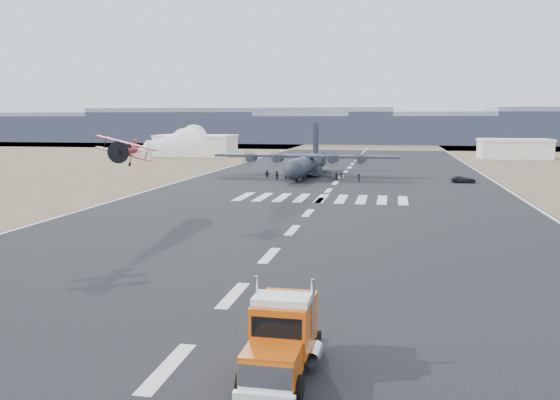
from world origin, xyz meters
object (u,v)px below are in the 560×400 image
(hangar_right, at_px, (514,148))
(crew_g, at_px, (341,176))
(crew_d, at_px, (336,176))
(crew_h, at_px, (303,176))
(crew_a, at_px, (286,176))
(aerobatic_biplane, at_px, (126,150))
(support_vehicle, at_px, (463,179))
(crew_c, at_px, (359,178))
(hangar_left, at_px, (196,145))
(transport_aircraft, at_px, (307,162))
(crew_e, at_px, (277,175))
(crew_f, at_px, (267,174))
(semi_truck, at_px, (282,335))
(crew_b, at_px, (295,173))

(hangar_right, relative_size, crew_g, 12.19)
(crew_d, bearing_deg, crew_h, 47.00)
(crew_a, relative_size, crew_d, 1.10)
(aerobatic_biplane, height_order, support_vehicle, aerobatic_biplane)
(aerobatic_biplane, distance_m, crew_c, 61.25)
(support_vehicle, distance_m, crew_g, 22.86)
(hangar_left, distance_m, transport_aircraft, 75.48)
(transport_aircraft, height_order, crew_g, transport_aircraft)
(aerobatic_biplane, xyz_separation_m, crew_d, (14.93, 60.64, -8.06))
(hangar_left, relative_size, crew_h, 13.22)
(support_vehicle, xyz_separation_m, crew_e, (-35.43, -0.51, 0.20))
(crew_f, bearing_deg, transport_aircraft, -135.77)
(aerobatic_biplane, relative_size, support_vehicle, 1.27)
(hangar_left, relative_size, semi_truck, 2.92)
(support_vehicle, bearing_deg, hangar_right, -20.32)
(hangar_left, relative_size, crew_e, 14.63)
(transport_aircraft, distance_m, support_vehicle, 31.46)
(hangar_left, bearing_deg, crew_a, -58.92)
(aerobatic_biplane, xyz_separation_m, crew_f, (0.85, 61.88, -8.03))
(support_vehicle, xyz_separation_m, crew_h, (-29.95, -2.61, 0.29))
(hangar_right, height_order, crew_d, hangar_right)
(crew_b, bearing_deg, crew_f, -173.14)
(aerobatic_biplane, distance_m, crew_f, 62.41)
(transport_aircraft, xyz_separation_m, crew_h, (0.54, -10.00, -1.91))
(crew_a, bearing_deg, crew_e, -21.62)
(aerobatic_biplane, relative_size, crew_f, 3.55)
(crew_c, distance_m, crew_f, 19.08)
(crew_b, distance_m, crew_e, 5.35)
(crew_e, height_order, crew_f, crew_e)
(hangar_right, xyz_separation_m, semi_truck, (-40.46, -161.49, -1.16))
(aerobatic_biplane, relative_size, crew_b, 3.20)
(aerobatic_biplane, height_order, crew_g, aerobatic_biplane)
(transport_aircraft, xyz_separation_m, crew_f, (-7.32, -6.03, -2.02))
(aerobatic_biplane, xyz_separation_m, crew_c, (19.43, 57.53, -8.05))
(transport_aircraft, relative_size, crew_b, 21.08)
(aerobatic_biplane, distance_m, crew_g, 63.94)
(crew_g, bearing_deg, crew_c, -70.92)
(crew_e, height_order, crew_h, crew_h)
(hangar_left, distance_m, crew_g, 85.30)
(hangar_left, distance_m, crew_d, 85.39)
(crew_f, relative_size, crew_g, 0.97)
(semi_truck, height_order, transport_aircraft, transport_aircraft)
(hangar_right, xyz_separation_m, crew_h, (-52.53, -75.65, -2.08))
(hangar_left, height_order, crew_g, hangar_left)
(hangar_right, distance_m, crew_d, 86.41)
(aerobatic_biplane, distance_m, crew_a, 59.61)
(transport_aircraft, height_order, support_vehicle, transport_aircraft)
(support_vehicle, distance_m, crew_a, 33.44)
(aerobatic_biplane, distance_m, crew_b, 65.33)
(hangar_right, distance_m, crew_a, 93.39)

